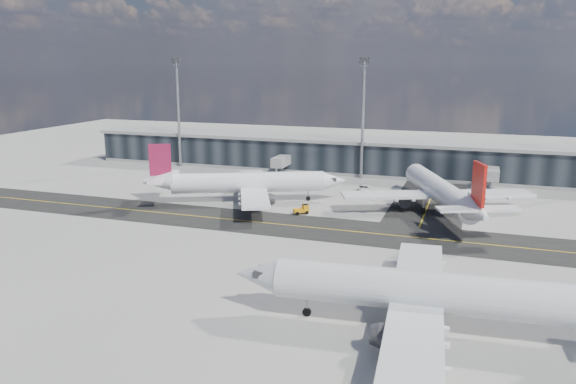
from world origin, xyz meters
name	(u,v)px	position (x,y,z in m)	size (l,w,h in m)	color
ground	(303,234)	(0.00, 0.00, 0.00)	(300.00, 300.00, 0.00)	gray
taxiway_lanes	(341,219)	(3.91, 10.74, 0.01)	(180.00, 63.00, 0.03)	black
terminal_concourse	(367,157)	(0.04, 54.93, 4.09)	(152.00, 19.80, 8.80)	black
floodlight_masts	(363,114)	(0.00, 48.00, 15.61)	(102.50, 0.70, 28.90)	gray
airliner_af	(245,183)	(-17.52, 16.94, 4.01)	(39.14, 33.79, 12.15)	white
airliner_redtail	(440,191)	(20.51, 21.00, 4.21)	(35.77, 41.35, 12.76)	white
airliner_near	(434,293)	(23.37, -28.35, 4.27)	(43.63, 37.22, 12.92)	silver
baggage_tug	(302,209)	(-3.80, 11.99, 0.89)	(3.09, 2.72, 1.78)	orange
service_van	(364,189)	(3.56, 33.87, 0.72)	(2.37, 5.15, 1.43)	white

